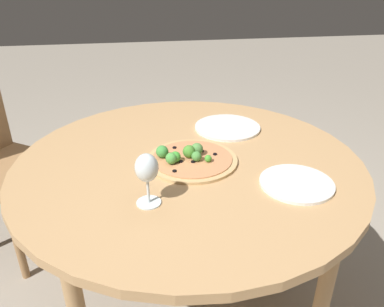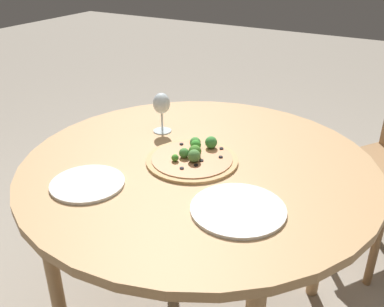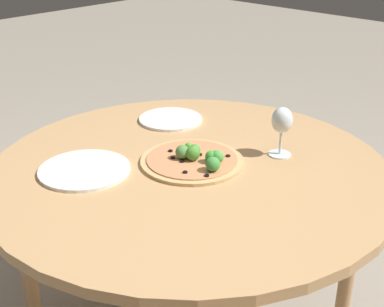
{
  "view_description": "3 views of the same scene",
  "coord_description": "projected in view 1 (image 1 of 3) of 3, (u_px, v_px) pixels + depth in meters",
  "views": [
    {
      "loc": [
        1.13,
        -0.17,
        1.34
      ],
      "look_at": [
        0.02,
        0.01,
        0.75
      ],
      "focal_mm": 35.0,
      "sensor_mm": 36.0,
      "label": 1
    },
    {
      "loc": [
        -0.62,
        1.11,
        1.4
      ],
      "look_at": [
        0.02,
        0.01,
        0.75
      ],
      "focal_mm": 40.0,
      "sensor_mm": 36.0,
      "label": 2
    },
    {
      "loc": [
        -1.03,
        -0.98,
        1.43
      ],
      "look_at": [
        0.02,
        0.01,
        0.75
      ],
      "focal_mm": 50.0,
      "sensor_mm": 36.0,
      "label": 3
    }
  ],
  "objects": [
    {
      "name": "pizza",
      "position": [
        190.0,
        158.0,
        1.27
      ],
      "size": [
        0.31,
        0.31,
        0.06
      ],
      "color": "tan",
      "rests_on": "dining_table"
    },
    {
      "name": "ground_plane",
      "position": [
        189.0,
        305.0,
        1.63
      ],
      "size": [
        12.0,
        12.0,
        0.0
      ],
      "primitive_type": "plane",
      "color": "gray"
    },
    {
      "name": "wine_glass",
      "position": [
        147.0,
        170.0,
        1.01
      ],
      "size": [
        0.07,
        0.07,
        0.16
      ],
      "color": "silver",
      "rests_on": "dining_table"
    },
    {
      "name": "plate_far",
      "position": [
        227.0,
        127.0,
        1.53
      ],
      "size": [
        0.27,
        0.27,
        0.01
      ],
      "color": "silver",
      "rests_on": "dining_table"
    },
    {
      "name": "dining_table",
      "position": [
        189.0,
        175.0,
        1.33
      ],
      "size": [
        1.2,
        1.2,
        0.72
      ],
      "color": "tan",
      "rests_on": "ground_plane"
    },
    {
      "name": "plate_near",
      "position": [
        297.0,
        183.0,
        1.15
      ],
      "size": [
        0.23,
        0.23,
        0.01
      ],
      "color": "silver",
      "rests_on": "dining_table"
    }
  ]
}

